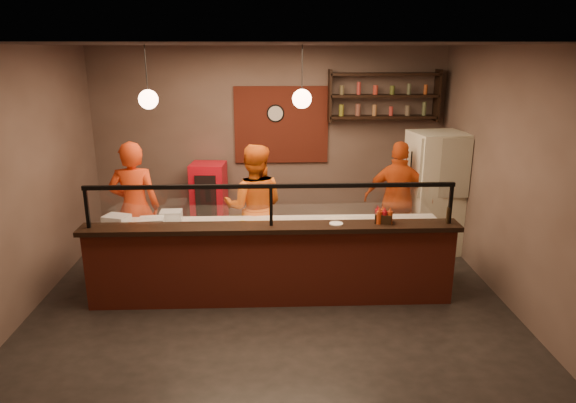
{
  "coord_description": "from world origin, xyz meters",
  "views": [
    {
      "loc": [
        -0.02,
        -6.28,
        3.15
      ],
      "look_at": [
        0.23,
        0.3,
        1.18
      ],
      "focal_mm": 32.0,
      "sensor_mm": 36.0,
      "label": 1
    }
  ],
  "objects_px": {
    "fridge": "(435,193)",
    "pizza_dough": "(339,222)",
    "cook_left": "(135,208)",
    "cook_mid": "(254,207)",
    "condiment_caddy": "(384,218)",
    "pepper_mill": "(448,215)",
    "cook_right": "(399,200)",
    "wall_clock": "(275,113)",
    "red_cooler": "(209,201)"
  },
  "relations": [
    {
      "from": "wall_clock",
      "to": "pizza_dough",
      "type": "xyz_separation_m",
      "value": [
        0.81,
        -2.23,
        -1.19
      ]
    },
    {
      "from": "cook_right",
      "to": "pizza_dough",
      "type": "distance_m",
      "value": 1.47
    },
    {
      "from": "cook_mid",
      "to": "pepper_mill",
      "type": "distance_m",
      "value": 2.73
    },
    {
      "from": "cook_mid",
      "to": "pepper_mill",
      "type": "relative_size",
      "value": 9.07
    },
    {
      "from": "cook_left",
      "to": "pizza_dough",
      "type": "relative_size",
      "value": 4.2
    },
    {
      "from": "condiment_caddy",
      "to": "pepper_mill",
      "type": "distance_m",
      "value": 0.8
    },
    {
      "from": "condiment_caddy",
      "to": "cook_mid",
      "type": "bearing_deg",
      "value": 145.57
    },
    {
      "from": "cook_right",
      "to": "pepper_mill",
      "type": "bearing_deg",
      "value": 116.34
    },
    {
      "from": "pizza_dough",
      "to": "condiment_caddy",
      "type": "xyz_separation_m",
      "value": [
        0.49,
        -0.48,
        0.21
      ]
    },
    {
      "from": "wall_clock",
      "to": "fridge",
      "type": "height_order",
      "value": "wall_clock"
    },
    {
      "from": "pizza_dough",
      "to": "pepper_mill",
      "type": "relative_size",
      "value": 2.24
    },
    {
      "from": "cook_mid",
      "to": "condiment_caddy",
      "type": "bearing_deg",
      "value": 149.59
    },
    {
      "from": "cook_mid",
      "to": "fridge",
      "type": "height_order",
      "value": "fridge"
    },
    {
      "from": "wall_clock",
      "to": "pepper_mill",
      "type": "xyz_separation_m",
      "value": [
        2.1,
        -2.77,
        -0.94
      ]
    },
    {
      "from": "red_cooler",
      "to": "cook_left",
      "type": "bearing_deg",
      "value": -118.89
    },
    {
      "from": "cook_right",
      "to": "condiment_caddy",
      "type": "relative_size",
      "value": 8.81
    },
    {
      "from": "wall_clock",
      "to": "pepper_mill",
      "type": "relative_size",
      "value": 1.46
    },
    {
      "from": "red_cooler",
      "to": "pizza_dough",
      "type": "relative_size",
      "value": 2.86
    },
    {
      "from": "cook_left",
      "to": "cook_mid",
      "type": "distance_m",
      "value": 1.71
    },
    {
      "from": "cook_left",
      "to": "fridge",
      "type": "height_order",
      "value": "cook_left"
    },
    {
      "from": "pepper_mill",
      "to": "condiment_caddy",
      "type": "bearing_deg",
      "value": 175.49
    },
    {
      "from": "cook_mid",
      "to": "pizza_dough",
      "type": "distance_m",
      "value": 1.32
    },
    {
      "from": "wall_clock",
      "to": "pizza_dough",
      "type": "relative_size",
      "value": 0.65
    },
    {
      "from": "condiment_caddy",
      "to": "red_cooler",
      "type": "bearing_deg",
      "value": 135.61
    },
    {
      "from": "red_cooler",
      "to": "fridge",
      "type": "bearing_deg",
      "value": -5.85
    },
    {
      "from": "wall_clock",
      "to": "pizza_dough",
      "type": "bearing_deg",
      "value": -69.96
    },
    {
      "from": "cook_left",
      "to": "cook_mid",
      "type": "bearing_deg",
      "value": 179.41
    },
    {
      "from": "cook_right",
      "to": "pepper_mill",
      "type": "distance_m",
      "value": 1.59
    },
    {
      "from": "cook_mid",
      "to": "red_cooler",
      "type": "bearing_deg",
      "value": -53.66
    },
    {
      "from": "fridge",
      "to": "pizza_dough",
      "type": "xyz_separation_m",
      "value": [
        -1.69,
        -1.2,
        -0.06
      ]
    },
    {
      "from": "fridge",
      "to": "red_cooler",
      "type": "relative_size",
      "value": 1.47
    },
    {
      "from": "cook_right",
      "to": "pizza_dough",
      "type": "xyz_separation_m",
      "value": [
        -1.07,
        -1.01,
        -0.0
      ]
    },
    {
      "from": "wall_clock",
      "to": "cook_left",
      "type": "height_order",
      "value": "wall_clock"
    },
    {
      "from": "wall_clock",
      "to": "condiment_caddy",
      "type": "bearing_deg",
      "value": -64.24
    },
    {
      "from": "cook_mid",
      "to": "condiment_caddy",
      "type": "height_order",
      "value": "cook_mid"
    },
    {
      "from": "condiment_caddy",
      "to": "cook_left",
      "type": "bearing_deg",
      "value": 162.42
    },
    {
      "from": "cook_right",
      "to": "condiment_caddy",
      "type": "bearing_deg",
      "value": 87.18
    },
    {
      "from": "red_cooler",
      "to": "condiment_caddy",
      "type": "xyz_separation_m",
      "value": [
        2.45,
        -2.4,
        0.46
      ]
    },
    {
      "from": "fridge",
      "to": "pepper_mill",
      "type": "distance_m",
      "value": 1.8
    },
    {
      "from": "cook_right",
      "to": "fridge",
      "type": "xyz_separation_m",
      "value": [
        0.62,
        0.19,
        0.05
      ]
    },
    {
      "from": "cook_left",
      "to": "fridge",
      "type": "bearing_deg",
      "value": -175.08
    },
    {
      "from": "condiment_caddy",
      "to": "pepper_mill",
      "type": "bearing_deg",
      "value": -4.51
    },
    {
      "from": "cook_right",
      "to": "pizza_dough",
      "type": "bearing_deg",
      "value": 61.52
    },
    {
      "from": "pepper_mill",
      "to": "cook_left",
      "type": "bearing_deg",
      "value": 164.82
    },
    {
      "from": "cook_mid",
      "to": "fridge",
      "type": "relative_size",
      "value": 0.97
    },
    {
      "from": "cook_right",
      "to": "red_cooler",
      "type": "bearing_deg",
      "value": 1.49
    },
    {
      "from": "fridge",
      "to": "pizza_dough",
      "type": "height_order",
      "value": "fridge"
    },
    {
      "from": "cook_right",
      "to": "fridge",
      "type": "bearing_deg",
      "value": -144.43
    },
    {
      "from": "wall_clock",
      "to": "cook_left",
      "type": "bearing_deg",
      "value": -141.25
    },
    {
      "from": "pizza_dough",
      "to": "red_cooler",
      "type": "bearing_deg",
      "value": 135.59
    }
  ]
}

